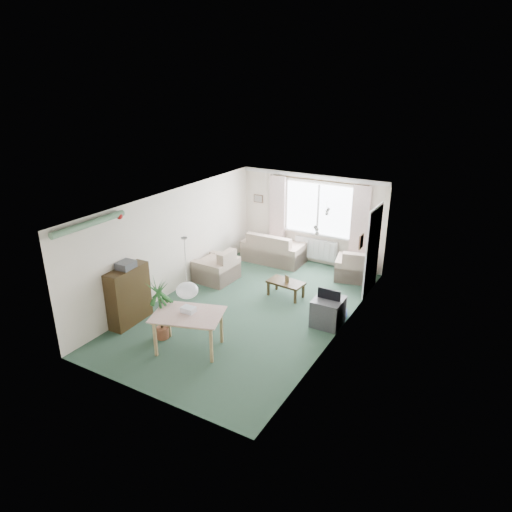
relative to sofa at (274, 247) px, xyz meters
The scene contains 25 objects.
ground 2.90m from the sofa, 73.02° to the right, with size 6.50×6.50×0.00m, color #2A4737.
window 1.58m from the sofa, 24.79° to the left, with size 1.80×0.03×1.30m, color white.
curtain_rod 2.17m from the sofa, 21.05° to the left, with size 2.60×0.03×0.03m, color black.
curtain_left 0.95m from the sofa, 106.22° to the left, with size 0.45×0.08×2.00m, color beige.
curtain_right 2.38m from the sofa, ahead, with size 0.45×0.08×2.00m, color beige.
radiator 1.13m from the sofa, 22.94° to the left, with size 1.20×0.10×0.55m, color white.
doorway 2.94m from the sofa, 11.02° to the right, with size 0.03×0.95×2.00m, color black.
pendant_lamp 5.27m from the sofa, 78.37° to the right, with size 0.36×0.36×0.36m, color white.
tinsel_garland 5.49m from the sofa, 102.08° to the right, with size 1.60×1.60×0.12m, color #196626.
bauble_cluster_a 3.36m from the sofa, 40.85° to the right, with size 0.20×0.20×0.20m, color silver.
bauble_cluster_b 4.30m from the sofa, 51.35° to the right, with size 0.20×0.20×0.20m, color silver.
wall_picture_back 1.45m from the sofa, 147.74° to the left, with size 0.28×0.03×0.22m, color brown.
wall_picture_right 3.41m from the sofa, 28.80° to the right, with size 0.03×0.24×0.30m, color brown.
sofa is the anchor object (origin of this frame).
armchair_corner 2.26m from the sofa, ahead, with size 0.87×0.82×0.78m, color beige.
armchair_left 1.92m from the sofa, 110.11° to the right, with size 0.91×0.86×0.82m, color #BDA38F.
coffee_table 2.17m from the sofa, 55.09° to the right, with size 0.82×0.45×0.37m, color black.
photo_frame 2.18m from the sofa, 54.60° to the right, with size 0.12×0.02×0.16m, color brown.
bookshelf 4.52m from the sofa, 102.80° to the right, with size 0.33×0.98×1.20m, color black.
hifi_box 4.59m from the sofa, 102.64° to the right, with size 0.28×0.35×0.14m, color #3F4045.
houseplant 4.56m from the sofa, 90.41° to the right, with size 0.52×0.52×1.21m, color #216028.
dining_table 4.65m from the sofa, 81.85° to the right, with size 1.14×0.76×0.71m, color tan.
gift_box 4.61m from the sofa, 82.13° to the right, with size 0.25×0.18×0.12m, color white.
tv_cube 3.56m from the sofa, 44.40° to the right, with size 0.57×0.63×0.57m, color #404045.
pet_bed 3.23m from the sofa, 39.23° to the right, with size 0.60×0.60×0.12m, color navy.
Camera 1 is at (4.48, -7.54, 4.72)m, focal length 32.00 mm.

